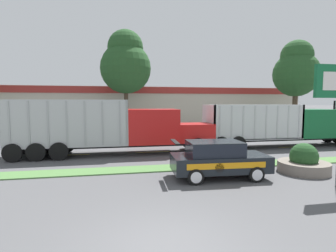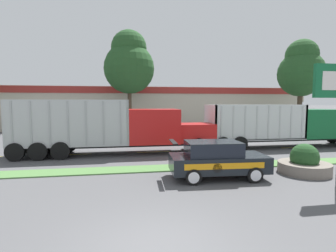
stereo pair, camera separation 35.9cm
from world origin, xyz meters
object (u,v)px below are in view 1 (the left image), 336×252
Objects in this scene: dump_truck_trail at (296,126)px; rally_car at (218,159)px; dump_truck_mid at (131,130)px; stone_planter at (304,162)px.

rally_car is (-9.25, -7.11, -0.68)m from dump_truck_trail.
dump_truck_mid reaches higher than stone_planter.
stone_planter is (-4.78, -7.00, -1.07)m from dump_truck_trail.
dump_truck_trail is 8.55m from stone_planter.
rally_car is 4.48m from stone_planter.
dump_truck_mid is 2.98× the size of rally_car.
rally_car is at bearing -178.65° from stone_planter.
stone_planter is at bearing 1.35° from rally_car.
dump_truck_trail is 11.69m from rally_car.
dump_truck_mid is 1.05× the size of dump_truck_trail.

